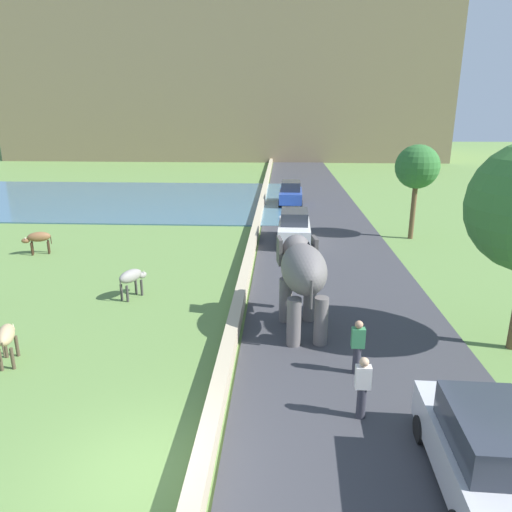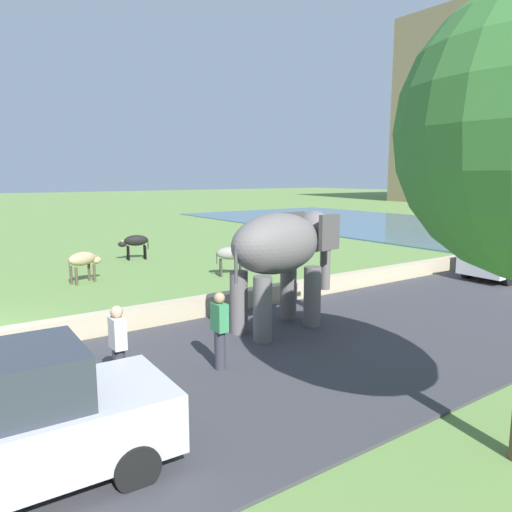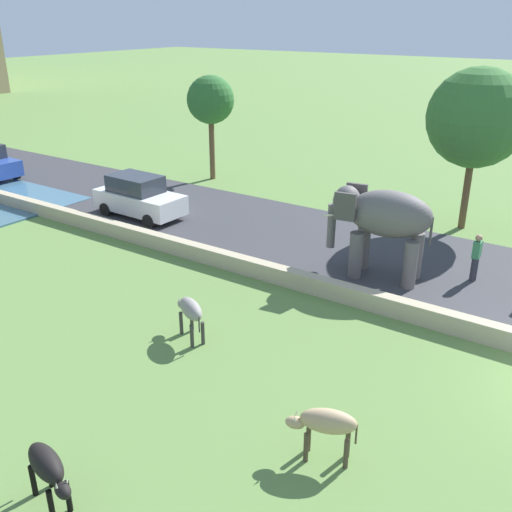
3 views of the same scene
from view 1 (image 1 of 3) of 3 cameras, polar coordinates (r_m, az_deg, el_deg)
The scene contains 15 objects.
ground_plane at distance 10.67m, azimuth -13.50°, elevation -24.37°, with size 220.00×220.00×0.00m, color #608442.
road_surface at distance 28.56m, azimuth 7.65°, elevation 2.88°, with size 7.00×120.00×0.06m, color #38383D.
barrier_wall at distance 26.51m, azimuth -0.23°, elevation 2.48°, with size 0.40×110.00×0.56m, color tan.
lake at distance 42.02m, azimuth -20.50°, elevation 6.54°, with size 36.00×18.00×0.08m, color #426B84.
hill_distant at distance 82.27m, azimuth -3.21°, elevation 21.56°, with size 64.00×28.00×26.74m, color #897556.
elephant at distance 15.19m, azimuth 5.61°, elevation -1.99°, with size 1.76×3.55×2.99m.
person_beside_elephant at distance 13.32m, azimuth 12.19°, elevation -10.63°, with size 0.36×0.22×1.63m.
person_trailing at distance 11.60m, azimuth 12.75°, elevation -15.19°, with size 0.36×0.22×1.63m.
car_white at distance 25.97m, azimuth 4.65°, elevation 3.51°, with size 1.87×4.04×1.80m.
car_blue at distance 36.92m, azimuth 4.23°, elevation 7.59°, with size 1.88×4.05×1.80m.
car_silver at distance 10.45m, azimuth 26.00°, elevation -20.51°, with size 1.90×4.06×1.80m.
cow_grey at distance 18.87m, azimuth -14.81°, elevation -2.50°, with size 0.95×1.38×1.15m.
cow_brown at distance 26.28m, azimuth -24.88°, elevation 1.98°, with size 1.41×0.84×1.15m.
cow_tan at distance 15.41m, azimuth -27.95°, elevation -8.55°, with size 0.80×1.41×1.15m.
tree_near at distance 27.73m, azimuth 18.93°, elevation 10.10°, with size 2.40×2.40×5.27m.
Camera 1 is at (2.68, -7.60, 6.99)m, focal length 33.06 mm.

